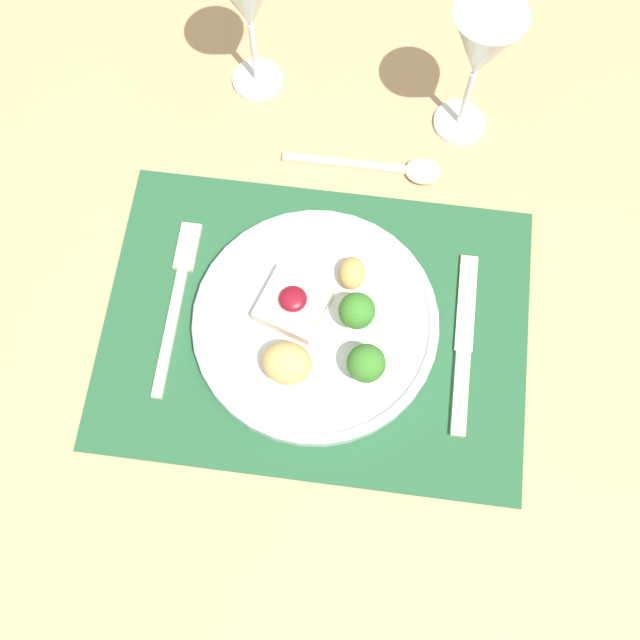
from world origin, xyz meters
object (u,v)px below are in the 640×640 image
object	(u,v)px
knife	(463,355)
wine_glass_near	(481,50)
fork	(178,294)
dinner_plate	(320,324)
spoon	(397,169)

from	to	relation	value
knife	wine_glass_near	size ratio (longest dim) A/B	1.11
fork	dinner_plate	bearing A→B (deg)	-5.67
knife	spoon	distance (m)	0.25
fork	wine_glass_near	xyz separation A→B (m)	(0.30, 0.27, 0.13)
dinner_plate	spoon	distance (m)	0.23
fork	knife	world-z (taller)	knife
knife	wine_glass_near	bearing A→B (deg)	93.16
fork	knife	bearing A→B (deg)	-4.63
dinner_plate	fork	bearing A→B (deg)	173.52
fork	spoon	distance (m)	0.30
dinner_plate	wine_glass_near	bearing A→B (deg)	64.70
fork	spoon	size ratio (longest dim) A/B	1.09
fork	wine_glass_near	distance (m)	0.43
dinner_plate	spoon	world-z (taller)	dinner_plate
fork	knife	distance (m)	0.33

